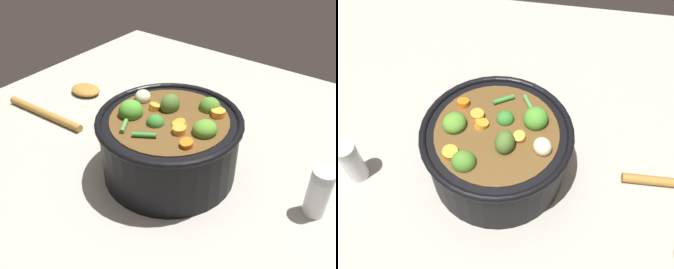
% 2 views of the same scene
% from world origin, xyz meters
% --- Properties ---
extents(ground_plane, '(1.10, 1.10, 0.00)m').
position_xyz_m(ground_plane, '(0.00, 0.00, 0.00)').
color(ground_plane, '#9E998E').
extents(cooking_pot, '(0.26, 0.26, 0.14)m').
position_xyz_m(cooking_pot, '(0.00, 0.00, 0.06)').
color(cooking_pot, black).
rests_on(cooking_pot, ground_plane).
extents(salt_shaker, '(0.04, 0.04, 0.09)m').
position_xyz_m(salt_shaker, '(0.06, -0.25, 0.04)').
color(salt_shaker, silver).
rests_on(salt_shaker, ground_plane).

